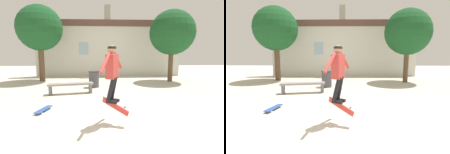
{
  "view_description": "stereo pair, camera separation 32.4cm",
  "coord_description": "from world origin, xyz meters",
  "views": [
    {
      "loc": [
        -0.47,
        -3.46,
        1.85
      ],
      "look_at": [
        -0.24,
        0.89,
        1.22
      ],
      "focal_mm": 28.0,
      "sensor_mm": 36.0,
      "label": 1
    },
    {
      "loc": [
        -0.15,
        -3.47,
        1.85
      ],
      "look_at": [
        -0.24,
        0.89,
        1.22
      ],
      "focal_mm": 28.0,
      "sensor_mm": 36.0,
      "label": 2
    }
  ],
  "objects": [
    {
      "name": "tree_right",
      "position": [
        3.76,
        7.22,
        3.0
      ],
      "size": [
        2.71,
        2.71,
        4.37
      ],
      "color": "brown",
      "rests_on": "ground_plane"
    },
    {
      "name": "skater",
      "position": [
        -0.24,
        0.89,
        1.43
      ],
      "size": [
        0.65,
        1.22,
        1.45
      ],
      "rotation": [
        0.0,
        0.0,
        -0.45
      ],
      "color": "#B23833"
    },
    {
      "name": "building_backdrop",
      "position": [
        -0.0,
        9.96,
        2.19
      ],
      "size": [
        11.4,
        0.52,
        5.23
      ],
      "color": "beige",
      "rests_on": "ground_plane"
    },
    {
      "name": "skateboard_flipping",
      "position": [
        -0.16,
        0.8,
        0.48
      ],
      "size": [
        0.66,
        0.44,
        0.46
      ],
      "rotation": [
        0.0,
        0.0,
        -0.48
      ],
      "color": "red"
    },
    {
      "name": "tree_left",
      "position": [
        -4.32,
        7.77,
        3.27
      ],
      "size": [
        2.76,
        2.76,
        4.68
      ],
      "color": "brown",
      "rests_on": "ground_plane"
    },
    {
      "name": "skateboard_resting",
      "position": [
        -2.33,
        1.9,
        0.07
      ],
      "size": [
        0.38,
        0.8,
        0.08
      ],
      "rotation": [
        0.0,
        0.0,
        4.46
      ],
      "color": "#2D519E",
      "rests_on": "ground_plane"
    },
    {
      "name": "trash_bin",
      "position": [
        -0.94,
        5.63,
        0.45
      ],
      "size": [
        0.57,
        0.57,
        0.86
      ],
      "color": "#47474C",
      "rests_on": "ground_plane"
    },
    {
      "name": "park_bench",
      "position": [
        -1.9,
        4.24,
        0.36
      ],
      "size": [
        2.02,
        0.77,
        0.48
      ],
      "rotation": [
        0.0,
        0.0,
        0.19
      ],
      "color": "gray",
      "rests_on": "ground_plane"
    },
    {
      "name": "ground_plane",
      "position": [
        0.0,
        0.0,
        0.0
      ],
      "size": [
        40.0,
        40.0,
        0.0
      ],
      "primitive_type": "plane",
      "color": "beige"
    }
  ]
}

